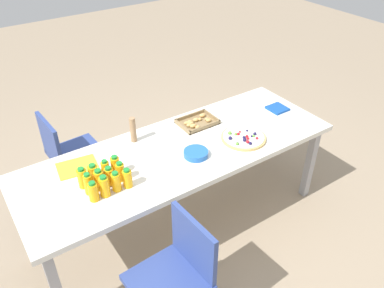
# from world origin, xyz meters

# --- Properties ---
(ground_plane) EXTENTS (12.00, 12.00, 0.00)m
(ground_plane) POSITION_xyz_m (0.00, 0.00, 0.00)
(ground_plane) COLOR gray
(party_table) EXTENTS (2.33, 0.82, 0.73)m
(party_table) POSITION_xyz_m (0.00, 0.00, 0.67)
(party_table) COLOR silver
(party_table) RESTS_ON ground_plane
(chair_near_left) EXTENTS (0.42, 0.42, 0.83)m
(chair_near_left) POSITION_xyz_m (-0.49, -0.72, 0.50)
(chair_near_left) COLOR #33478C
(chair_near_left) RESTS_ON ground_plane
(chair_far_left) EXTENTS (0.42, 0.42, 0.83)m
(chair_far_left) POSITION_xyz_m (-0.60, 0.76, 0.50)
(chair_far_left) COLOR #33478C
(chair_far_left) RESTS_ON ground_plane
(juice_bottle_0) EXTENTS (0.06, 0.06, 0.14)m
(juice_bottle_0) POSITION_xyz_m (-0.71, -0.15, 0.79)
(juice_bottle_0) COLOR #F9AD14
(juice_bottle_0) RESTS_ON party_table
(juice_bottle_1) EXTENTS (0.06, 0.06, 0.15)m
(juice_bottle_1) POSITION_xyz_m (-0.64, -0.15, 0.80)
(juice_bottle_1) COLOR #FAAF14
(juice_bottle_1) RESTS_ON party_table
(juice_bottle_2) EXTENTS (0.06, 0.06, 0.14)m
(juice_bottle_2) POSITION_xyz_m (-0.56, -0.15, 0.80)
(juice_bottle_2) COLOR #FAAF14
(juice_bottle_2) RESTS_ON party_table
(juice_bottle_3) EXTENTS (0.06, 0.06, 0.13)m
(juice_bottle_3) POSITION_xyz_m (-0.49, -0.16, 0.79)
(juice_bottle_3) COLOR #F9AE14
(juice_bottle_3) RESTS_ON party_table
(juice_bottle_4) EXTENTS (0.05, 0.05, 0.15)m
(juice_bottle_4) POSITION_xyz_m (-0.71, -0.08, 0.80)
(juice_bottle_4) COLOR #FAAD14
(juice_bottle_4) RESTS_ON party_table
(juice_bottle_5) EXTENTS (0.06, 0.06, 0.15)m
(juice_bottle_5) POSITION_xyz_m (-0.64, -0.08, 0.80)
(juice_bottle_5) COLOR #FAAD14
(juice_bottle_5) RESTS_ON party_table
(juice_bottle_6) EXTENTS (0.06, 0.06, 0.13)m
(juice_bottle_6) POSITION_xyz_m (-0.57, -0.07, 0.79)
(juice_bottle_6) COLOR #FAAC14
(juice_bottle_6) RESTS_ON party_table
(juice_bottle_7) EXTENTS (0.06, 0.06, 0.14)m
(juice_bottle_7) POSITION_xyz_m (-0.50, -0.07, 0.80)
(juice_bottle_7) COLOR #FAAE14
(juice_bottle_7) RESTS_ON party_table
(juice_bottle_8) EXTENTS (0.06, 0.06, 0.14)m
(juice_bottle_8) POSITION_xyz_m (-0.72, -0.00, 0.80)
(juice_bottle_8) COLOR #FAAD14
(juice_bottle_8) RESTS_ON party_table
(juice_bottle_9) EXTENTS (0.06, 0.06, 0.14)m
(juice_bottle_9) POSITION_xyz_m (-0.65, -0.00, 0.80)
(juice_bottle_9) COLOR #FAAE14
(juice_bottle_9) RESTS_ON party_table
(juice_bottle_10) EXTENTS (0.05, 0.05, 0.14)m
(juice_bottle_10) POSITION_xyz_m (-0.57, -0.00, 0.80)
(juice_bottle_10) COLOR #FAAC14
(juice_bottle_10) RESTS_ON party_table
(juice_bottle_11) EXTENTS (0.06, 0.06, 0.14)m
(juice_bottle_11) POSITION_xyz_m (-0.50, 0.00, 0.80)
(juice_bottle_11) COLOR #FAAE14
(juice_bottle_11) RESTS_ON party_table
(fruit_pizza) EXTENTS (0.33, 0.33, 0.05)m
(fruit_pizza) POSITION_xyz_m (0.46, -0.16, 0.74)
(fruit_pizza) COLOR tan
(fruit_pizza) RESTS_ON party_table
(snack_tray) EXTENTS (0.29, 0.22, 0.04)m
(snack_tray) POSITION_xyz_m (0.30, 0.22, 0.74)
(snack_tray) COLOR olive
(snack_tray) RESTS_ON party_table
(plate_stack) EXTENTS (0.17, 0.17, 0.04)m
(plate_stack) POSITION_xyz_m (0.05, -0.13, 0.75)
(plate_stack) COLOR blue
(plate_stack) RESTS_ON party_table
(napkin_stack) EXTENTS (0.15, 0.15, 0.02)m
(napkin_stack) POSITION_xyz_m (0.98, 0.02, 0.74)
(napkin_stack) COLOR #194CA5
(napkin_stack) RESTS_ON party_table
(cardboard_tube) EXTENTS (0.04, 0.04, 0.20)m
(cardboard_tube) POSITION_xyz_m (-0.23, 0.28, 0.83)
(cardboard_tube) COLOR #9E7A56
(cardboard_tube) RESTS_ON party_table
(paper_folder) EXTENTS (0.29, 0.23, 0.01)m
(paper_folder) POSITION_xyz_m (-0.69, 0.21, 0.73)
(paper_folder) COLOR yellow
(paper_folder) RESTS_ON party_table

